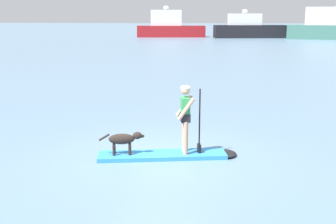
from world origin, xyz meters
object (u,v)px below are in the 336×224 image
(paddleboard, at_px, (171,155))
(person_paddler, at_px, (186,114))
(moored_boat_starboard, at_px, (169,27))
(moored_boat_center, at_px, (248,29))
(dog, at_px, (124,139))
(moored_boat_far_starboard, at_px, (329,27))

(paddleboard, xyz_separation_m, person_paddler, (0.33, 0.08, 1.01))
(moored_boat_starboard, relative_size, moored_boat_center, 0.99)
(person_paddler, relative_size, moored_boat_starboard, 0.15)
(dog, xyz_separation_m, moored_boat_starboard, (-7.27, 60.18, 1.16))
(dog, relative_size, moored_boat_starboard, 0.09)
(person_paddler, height_order, moored_boat_far_starboard, moored_boat_far_starboard)
(moored_boat_center, distance_m, moored_boat_far_starboard, 11.90)
(person_paddler, distance_m, moored_boat_far_starboard, 58.52)
(moored_boat_far_starboard, bearing_deg, dog, -106.72)
(moored_boat_far_starboard, bearing_deg, moored_boat_center, 166.98)
(moored_boat_starboard, bearing_deg, person_paddler, -81.71)
(paddleboard, height_order, person_paddler, person_paddler)
(moored_boat_center, bearing_deg, moored_boat_starboard, 176.55)
(moored_boat_starboard, bearing_deg, moored_boat_far_starboard, -8.07)
(paddleboard, relative_size, moored_boat_far_starboard, 0.27)
(moored_boat_starboard, relative_size, moored_boat_far_starboard, 0.89)
(moored_boat_starboard, bearing_deg, moored_boat_center, -3.45)
(person_paddler, relative_size, moored_boat_center, 0.14)
(dog, relative_size, moored_boat_center, 0.09)
(moored_boat_center, relative_size, moored_boat_far_starboard, 0.90)
(person_paddler, distance_m, moored_boat_starboard, 60.48)
(paddleboard, bearing_deg, person_paddler, 12.70)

